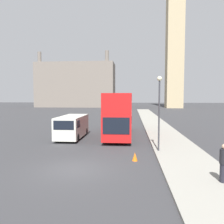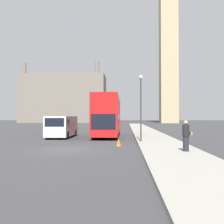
{
  "view_description": "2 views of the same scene",
  "coord_description": "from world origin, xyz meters",
  "px_view_note": "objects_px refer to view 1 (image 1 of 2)",
  "views": [
    {
      "loc": [
        3.29,
        -12.13,
        4.17
      ],
      "look_at": [
        1.24,
        10.46,
        2.61
      ],
      "focal_mm": 35.0,
      "sensor_mm": 36.0,
      "label": 1
    },
    {
      "loc": [
        4.09,
        -16.71,
        2.19
      ],
      "look_at": [
        2.13,
        17.63,
        2.87
      ],
      "focal_mm": 40.0,
      "sensor_mm": 36.0,
      "label": 2
    }
  ],
  "objects_px": {
    "street_lamp": "(159,102)",
    "clock_tower": "(175,6)",
    "red_double_decker_bus": "(120,113)",
    "white_van": "(72,126)",
    "pedestrian": "(224,163)"
  },
  "relations": [
    {
      "from": "clock_tower",
      "to": "red_double_decker_bus",
      "type": "xyz_separation_m",
      "value": [
        -17.28,
        -62.25,
        -35.45
      ]
    },
    {
      "from": "white_van",
      "to": "pedestrian",
      "type": "relative_size",
      "value": 3.09
    },
    {
      "from": "white_van",
      "to": "street_lamp",
      "type": "xyz_separation_m",
      "value": [
        8.01,
        -4.96,
        2.59
      ]
    },
    {
      "from": "clock_tower",
      "to": "street_lamp",
      "type": "relative_size",
      "value": 13.33
    },
    {
      "from": "clock_tower",
      "to": "white_van",
      "type": "relative_size",
      "value": 13.12
    },
    {
      "from": "clock_tower",
      "to": "white_van",
      "type": "bearing_deg",
      "value": -108.88
    },
    {
      "from": "clock_tower",
      "to": "red_double_decker_bus",
      "type": "distance_m",
      "value": 73.69
    },
    {
      "from": "street_lamp",
      "to": "white_van",
      "type": "bearing_deg",
      "value": 148.23
    },
    {
      "from": "white_van",
      "to": "pedestrian",
      "type": "height_order",
      "value": "white_van"
    },
    {
      "from": "white_van",
      "to": "pedestrian",
      "type": "xyz_separation_m",
      "value": [
        10.34,
        -10.85,
        -0.16
      ]
    },
    {
      "from": "pedestrian",
      "to": "red_double_decker_bus",
      "type": "bearing_deg",
      "value": 113.81
    },
    {
      "from": "white_van",
      "to": "street_lamp",
      "type": "height_order",
      "value": "street_lamp"
    },
    {
      "from": "pedestrian",
      "to": "street_lamp",
      "type": "bearing_deg",
      "value": 111.57
    },
    {
      "from": "street_lamp",
      "to": "clock_tower",
      "type": "bearing_deg",
      "value": 78.59
    },
    {
      "from": "pedestrian",
      "to": "clock_tower",
      "type": "bearing_deg",
      "value": 81.19
    }
  ]
}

